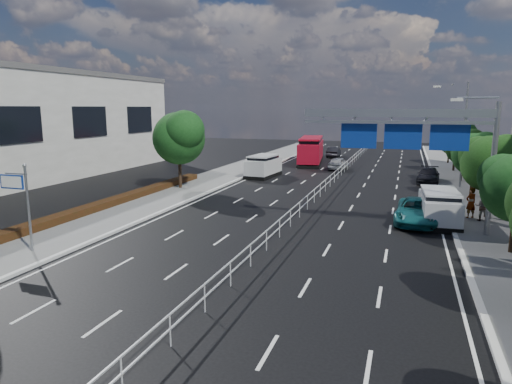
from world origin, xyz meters
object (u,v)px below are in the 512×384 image
(pedestrian_a, at_px, (471,203))
(red_bus, at_px, (311,150))
(toilet_sign, at_px, (19,193))
(parked_car_teal, at_px, (417,211))
(silver_minivan, at_px, (439,207))
(parked_car_dark, at_px, (428,175))
(near_car_silver, at_px, (338,163))
(near_car_dark, at_px, (334,152))
(overhead_gantry, at_px, (417,131))
(pedestrian_b, at_px, (482,206))
(white_minivan, at_px, (263,166))

(pedestrian_a, bearing_deg, red_bus, -94.07)
(toilet_sign, distance_m, parked_car_teal, 21.77)
(silver_minivan, height_order, parked_car_dark, silver_minivan)
(near_car_silver, height_order, parked_car_dark, near_car_silver)
(red_bus, relative_size, near_car_dark, 2.55)
(toilet_sign, xyz_separation_m, pedestrian_a, (21.16, 13.85, -1.85))
(toilet_sign, distance_m, silver_minivan, 22.93)
(overhead_gantry, distance_m, pedestrian_b, 6.90)
(near_car_dark, relative_size, parked_car_teal, 0.82)
(near_car_silver, relative_size, pedestrian_a, 2.16)
(parked_car_teal, bearing_deg, near_car_dark, 109.38)
(parked_car_dark, xyz_separation_m, pedestrian_b, (2.48, -15.02, 0.35))
(parked_car_dark, bearing_deg, red_bus, 144.01)
(red_bus, height_order, near_car_silver, red_bus)
(parked_car_teal, bearing_deg, silver_minivan, 16.53)
(toilet_sign, bearing_deg, red_bus, 81.57)
(pedestrian_a, bearing_deg, toilet_sign, -1.55)
(white_minivan, relative_size, silver_minivan, 1.04)
(overhead_gantry, height_order, parked_car_dark, overhead_gantry)
(near_car_dark, bearing_deg, near_car_silver, 99.94)
(white_minivan, distance_m, parked_car_teal, 20.79)
(pedestrian_a, bearing_deg, pedestrian_b, 99.95)
(pedestrian_a, relative_size, pedestrian_b, 1.08)
(toilet_sign, distance_m, white_minivan, 27.27)
(overhead_gantry, relative_size, near_car_silver, 2.48)
(near_car_dark, distance_m, pedestrian_a, 36.66)
(near_car_dark, height_order, pedestrian_b, pedestrian_b)
(white_minivan, distance_m, parked_car_dark, 15.72)
(overhead_gantry, distance_m, parked_car_teal, 5.25)
(overhead_gantry, distance_m, silver_minivan, 5.35)
(near_car_silver, xyz_separation_m, silver_minivan, (9.30, -22.66, 0.31))
(toilet_sign, distance_m, near_car_silver, 36.42)
(near_car_silver, distance_m, pedestrian_b, 24.69)
(silver_minivan, relative_size, parked_car_teal, 0.95)
(near_car_dark, bearing_deg, toilet_sign, 80.06)
(red_bus, xyz_separation_m, parked_car_dark, (13.38, -11.33, -1.02))
(toilet_sign, xyz_separation_m, near_car_dark, (7.44, 47.85, -2.22))
(toilet_sign, relative_size, overhead_gantry, 0.42)
(near_car_silver, bearing_deg, parked_car_teal, 115.21)
(red_bus, distance_m, near_car_dark, 8.43)
(white_minivan, relative_size, near_car_dark, 1.20)
(parked_car_teal, xyz_separation_m, pedestrian_a, (3.14, 1.85, 0.36))
(white_minivan, height_order, silver_minivan, white_minivan)
(near_car_silver, relative_size, silver_minivan, 0.82)
(silver_minivan, bearing_deg, red_bus, 113.20)
(near_car_silver, height_order, near_car_dark, near_car_dark)
(toilet_sign, bearing_deg, near_car_silver, 74.11)
(near_car_silver, relative_size, pedestrian_b, 2.32)
(red_bus, bearing_deg, pedestrian_b, -66.65)
(white_minivan, distance_m, silver_minivan, 21.45)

